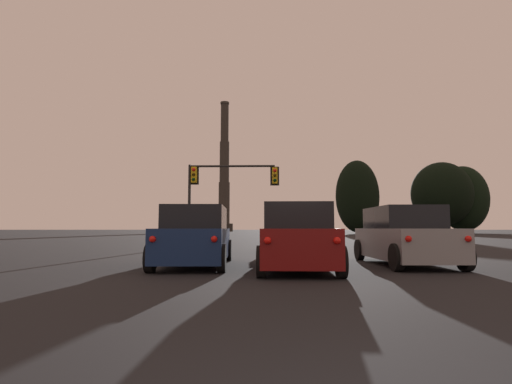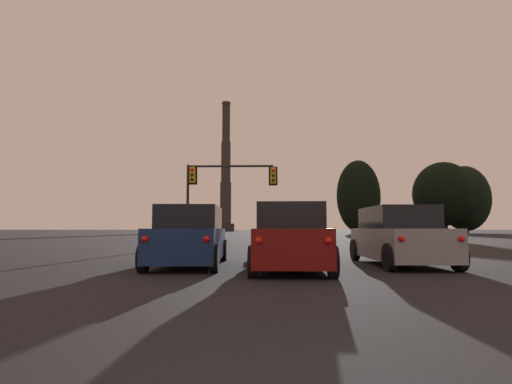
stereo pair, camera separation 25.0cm
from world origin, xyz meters
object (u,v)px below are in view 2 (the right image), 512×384
Objects in this scene: suv_center_lane_second at (290,238)px; hatchback_center_lane_front at (285,239)px; suv_left_lane_second at (190,237)px; traffic_light_overhead_left at (219,183)px; suv_right_lane_second at (398,237)px; smokestack at (226,180)px.

hatchback_center_lane_front is (0.23, 8.02, -0.23)m from suv_center_lane_second.
traffic_light_overhead_left is (-0.71, 13.26, 3.20)m from suv_left_lane_second.
suv_right_lane_second reaches higher than hatchback_center_lane_front.
traffic_light_overhead_left is (-7.35, 12.83, 3.20)m from suv_right_lane_second.
smokestack reaches higher than suv_right_lane_second.
hatchback_center_lane_front is at bearing -82.68° from smokestack.
suv_center_lane_second reaches higher than hatchback_center_lane_front.
hatchback_center_lane_front is 7.70m from suv_left_lane_second.
suv_left_lane_second is 127.89m from smokestack.
suv_right_lane_second is (3.33, -6.51, 0.23)m from hatchback_center_lane_front.
smokestack reaches higher than traffic_light_overhead_left.
suv_center_lane_second is 0.11× the size of smokestack.
smokestack reaches higher than suv_center_lane_second.
suv_right_lane_second and suv_left_lane_second have the same top height.
suv_center_lane_second is 8.02m from hatchback_center_lane_front.
suv_center_lane_second is at bearing -83.24° from smokestack.
traffic_light_overhead_left is at bearing 120.13° from hatchback_center_lane_front.
smokestack reaches higher than suv_left_lane_second.
suv_center_lane_second and suv_right_lane_second have the same top height.
hatchback_center_lane_front is 8.24m from traffic_light_overhead_left.
traffic_light_overhead_left is (-3.79, 14.33, 3.20)m from suv_center_lane_second.
suv_center_lane_second is 15.17m from traffic_light_overhead_left.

